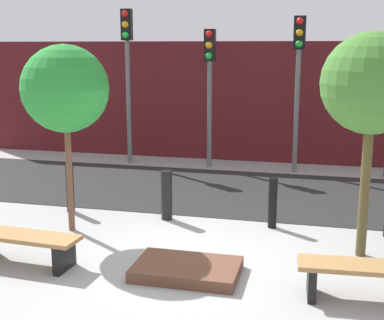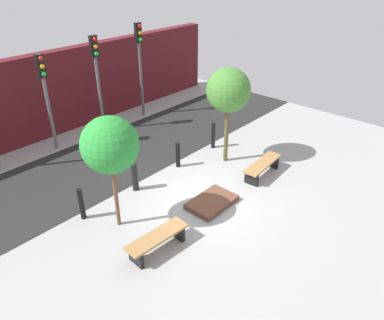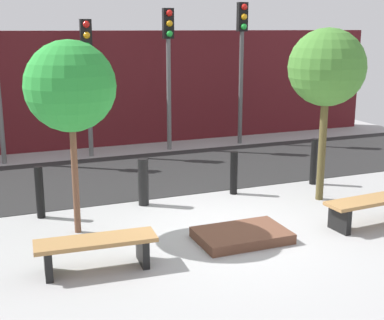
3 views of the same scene
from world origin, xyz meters
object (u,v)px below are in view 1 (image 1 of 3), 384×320
at_px(bollard_far_left, 70,188).
at_px(traffic_light_mid_east, 298,66).
at_px(bench_left, 23,243).
at_px(bollard_center, 273,203).
at_px(traffic_light_west, 127,59).
at_px(bollard_left, 167,195).
at_px(tree_behind_right_bench, 372,85).
at_px(bench_right, 369,275).
at_px(planter_bed, 187,269).
at_px(tree_behind_left_bench, 65,89).
at_px(traffic_light_mid_west, 210,73).

relative_size(bollard_far_left, traffic_light_mid_east, 0.25).
xyz_separation_m(bench_left, bollard_center, (3.30, 2.45, 0.11)).
distance_m(bollard_center, traffic_light_west, 6.44).
relative_size(bollard_left, traffic_light_mid_east, 0.24).
height_order(tree_behind_right_bench, bollard_center, tree_behind_right_bench).
bearing_deg(bench_right, planter_bed, 171.35).
distance_m(tree_behind_right_bench, bollard_left, 4.02).
relative_size(bench_right, bollard_left, 1.95).
xyz_separation_m(bench_right, tree_behind_right_bench, (0.00, 1.51, 2.20)).
bearing_deg(bollard_left, traffic_light_west, 118.10).
distance_m(bench_right, planter_bed, 2.38).
height_order(tree_behind_left_bench, traffic_light_mid_west, traffic_light_mid_west).
relative_size(tree_behind_left_bench, traffic_light_mid_west, 0.89).
xyz_separation_m(tree_behind_right_bench, traffic_light_mid_east, (-1.27, 5.25, 0.06)).
bearing_deg(tree_behind_right_bench, traffic_light_mid_east, 103.61).
height_order(planter_bed, traffic_light_mid_east, traffic_light_mid_east).
relative_size(bollard_far_left, traffic_light_west, 0.23).
distance_m(planter_bed, bollard_left, 2.46).
height_order(bollard_center, traffic_light_mid_west, traffic_light_mid_west).
relative_size(bench_left, tree_behind_left_bench, 0.54).
relative_size(planter_bed, tree_behind_right_bench, 0.44).
bearing_deg(bench_right, traffic_light_west, 125.86).
distance_m(bench_right, traffic_light_mid_east, 7.24).
height_order(bench_right, traffic_light_mid_west, traffic_light_mid_west).
bearing_deg(bench_right, tree_behind_right_bench, 86.21).
xyz_separation_m(bench_right, bollard_far_left, (-5.19, 2.45, 0.13)).
xyz_separation_m(tree_behind_left_bench, bollard_center, (3.30, 0.94, -1.95)).
distance_m(traffic_light_mid_west, traffic_light_mid_east, 2.17).
height_order(bollard_far_left, bollard_left, bollard_far_left).
distance_m(bollard_far_left, bollard_center, 3.78).
relative_size(bench_right, tree_behind_left_bench, 0.57).
relative_size(bench_left, planter_bed, 1.19).
bearing_deg(bollard_far_left, tree_behind_right_bench, -10.27).
xyz_separation_m(bollard_left, traffic_light_mid_east, (2.03, 4.31, 2.15)).
bearing_deg(planter_bed, tree_behind_right_bench, 29.01).
distance_m(tree_behind_right_bench, traffic_light_west, 7.68).
distance_m(tree_behind_right_bench, bollard_far_left, 5.67).
distance_m(bench_left, bollard_left, 2.82).
height_order(bench_left, tree_behind_left_bench, tree_behind_left_bench).
xyz_separation_m(bollard_far_left, traffic_light_mid_east, (3.92, 4.31, 2.13)).
height_order(bench_right, planter_bed, bench_right).
xyz_separation_m(planter_bed, bollard_left, (-0.95, 2.25, 0.37)).
bearing_deg(tree_behind_left_bench, traffic_light_mid_west, 76.39).
bearing_deg(traffic_light_west, bollard_left, -61.90).
distance_m(bollard_center, traffic_light_mid_west, 5.16).
bearing_deg(traffic_light_mid_east, bench_left, -116.95).
distance_m(bench_left, traffic_light_mid_west, 7.18).
bearing_deg(planter_bed, tree_behind_left_bench, 150.99).
distance_m(tree_behind_left_bench, tree_behind_right_bench, 4.71).
distance_m(bench_right, bollard_left, 4.11).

